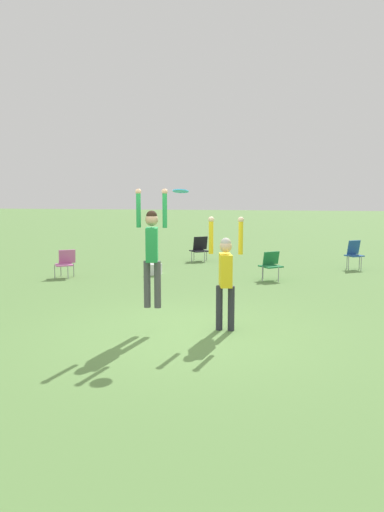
{
  "coord_description": "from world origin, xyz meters",
  "views": [
    {
      "loc": [
        1.69,
        -8.33,
        2.45
      ],
      "look_at": [
        0.09,
        0.46,
        1.3
      ],
      "focal_mm": 35.0,
      "sensor_mm": 36.0,
      "label": 1
    }
  ],
  "objects_px": {
    "camping_chair_3": "(354,252)",
    "person_defending": "(226,271)",
    "camping_chair_1": "(65,262)",
    "camping_chair_2": "(200,248)",
    "cooler_box": "(155,269)",
    "frisbee": "(181,191)",
    "person_jumping": "(152,245)",
    "camping_chair_0": "(271,263)"
  },
  "relations": [
    {
      "from": "camping_chair_3",
      "to": "person_defending",
      "type": "bearing_deg",
      "value": 33.71
    },
    {
      "from": "camping_chair_1",
      "to": "camping_chair_2",
      "type": "xyz_separation_m",
      "value": [
        3.25,
        4.12,
        0.02
      ]
    },
    {
      "from": "person_defending",
      "to": "cooler_box",
      "type": "distance_m",
      "value": 6.3
    },
    {
      "from": "person_defending",
      "to": "camping_chair_2",
      "type": "bearing_deg",
      "value": -179.72
    },
    {
      "from": "camping_chair_1",
      "to": "camping_chair_2",
      "type": "distance_m",
      "value": 5.25
    },
    {
      "from": "frisbee",
      "to": "camping_chair_2",
      "type": "relative_size",
      "value": 0.33
    },
    {
      "from": "person_defending",
      "to": "camping_chair_2",
      "type": "xyz_separation_m",
      "value": [
        -1.94,
        8.87,
        -0.59
      ]
    },
    {
      "from": "person_jumping",
      "to": "camping_chair_0",
      "type": "height_order",
      "value": "person_jumping"
    },
    {
      "from": "person_jumping",
      "to": "camping_chair_1",
      "type": "height_order",
      "value": "person_jumping"
    },
    {
      "from": "person_defending",
      "to": "camping_chair_2",
      "type": "relative_size",
      "value": 2.36
    },
    {
      "from": "frisbee",
      "to": "person_defending",
      "type": "bearing_deg",
      "value": 11.73
    },
    {
      "from": "frisbee",
      "to": "cooler_box",
      "type": "height_order",
      "value": "frisbee"
    },
    {
      "from": "frisbee",
      "to": "cooler_box",
      "type": "relative_size",
      "value": 0.75
    },
    {
      "from": "person_jumping",
      "to": "camping_chair_2",
      "type": "xyz_separation_m",
      "value": [
        -0.68,
        9.14,
        -1.05
      ]
    },
    {
      "from": "camping_chair_0",
      "to": "cooler_box",
      "type": "xyz_separation_m",
      "value": [
        -3.41,
        0.21,
        -0.3
      ]
    },
    {
      "from": "person_jumping",
      "to": "frisbee",
      "type": "bearing_deg",
      "value": -89.52
    },
    {
      "from": "camping_chair_0",
      "to": "frisbee",
      "type": "bearing_deg",
      "value": 37.29
    },
    {
      "from": "person_jumping",
      "to": "camping_chair_3",
      "type": "xyz_separation_m",
      "value": [
        4.49,
        8.13,
        -0.99
      ]
    },
    {
      "from": "camping_chair_2",
      "to": "camping_chair_3",
      "type": "height_order",
      "value": "camping_chair_3"
    },
    {
      "from": "camping_chair_0",
      "to": "person_defending",
      "type": "bearing_deg",
      "value": 44.76
    },
    {
      "from": "camping_chair_3",
      "to": "cooler_box",
      "type": "distance_m",
      "value": 6.4
    },
    {
      "from": "frisbee",
      "to": "cooler_box",
      "type": "distance_m",
      "value": 6.51
    },
    {
      "from": "frisbee",
      "to": "camping_chair_0",
      "type": "bearing_deg",
      "value": 75.45
    },
    {
      "from": "person_jumping",
      "to": "camping_chair_2",
      "type": "distance_m",
      "value": 9.23
    },
    {
      "from": "person_jumping",
      "to": "cooler_box",
      "type": "distance_m",
      "value": 6.2
    },
    {
      "from": "person_jumping",
      "to": "person_defending",
      "type": "height_order",
      "value": "person_jumping"
    },
    {
      "from": "camping_chair_1",
      "to": "camping_chair_0",
      "type": "bearing_deg",
      "value": 155.53
    },
    {
      "from": "person_jumping",
      "to": "cooler_box",
      "type": "xyz_separation_m",
      "value": [
        -1.48,
        5.87,
        -1.36
      ]
    },
    {
      "from": "person_jumping",
      "to": "cooler_box",
      "type": "bearing_deg",
      "value": 2.16
    },
    {
      "from": "camping_chair_2",
      "to": "camping_chair_0",
      "type": "bearing_deg",
      "value": 89.82
    },
    {
      "from": "camping_chair_2",
      "to": "person_jumping",
      "type": "bearing_deg",
      "value": 57.31
    },
    {
      "from": "camping_chair_0",
      "to": "camping_chair_2",
      "type": "height_order",
      "value": "camping_chair_2"
    },
    {
      "from": "camping_chair_3",
      "to": "cooler_box",
      "type": "xyz_separation_m",
      "value": [
        -5.98,
        -2.26,
        -0.38
      ]
    },
    {
      "from": "frisbee",
      "to": "camping_chair_1",
      "type": "distance_m",
      "value": 6.91
    },
    {
      "from": "person_jumping",
      "to": "camping_chair_3",
      "type": "height_order",
      "value": "person_jumping"
    },
    {
      "from": "frisbee",
      "to": "camping_chair_1",
      "type": "xyz_separation_m",
      "value": [
        -4.42,
        4.91,
        -2.01
      ]
    },
    {
      "from": "frisbee",
      "to": "person_jumping",
      "type": "bearing_deg",
      "value": -167.48
    },
    {
      "from": "person_defending",
      "to": "camping_chair_0",
      "type": "bearing_deg",
      "value": 160.88
    },
    {
      "from": "camping_chair_0",
      "to": "camping_chair_1",
      "type": "xyz_separation_m",
      "value": [
        -5.86,
        -0.63,
        -0.01
      ]
    },
    {
      "from": "person_defending",
      "to": "cooler_box",
      "type": "bearing_deg",
      "value": -165.93
    },
    {
      "from": "person_jumping",
      "to": "camping_chair_0",
      "type": "xyz_separation_m",
      "value": [
        1.93,
        5.65,
        -1.06
      ]
    },
    {
      "from": "person_jumping",
      "to": "camping_chair_3",
      "type": "distance_m",
      "value": 9.34
    }
  ]
}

